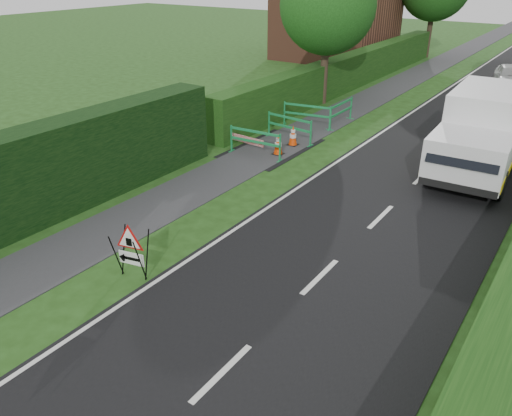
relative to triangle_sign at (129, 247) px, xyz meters
The scene contains 16 objects.
ground 2.45m from the triangle_sign, 66.91° to the right, with size 120.00×120.00×0.00m, color #1E3F12.
footpath 32.94m from the triangle_sign, 93.64° to the left, with size 2.00×90.00×0.02m, color #2D2D30.
hedge_west_far 20.29m from the triangle_sign, 101.63° to the left, with size 1.00×24.00×1.80m, color #14380F.
house_west 29.38m from the triangle_sign, 108.07° to the left, with size 7.50×7.40×7.88m.
tree_nw 16.70m from the triangle_sign, 103.09° to the left, with size 4.40×4.40×6.70m.
triangle_sign is the anchor object (origin of this frame).
works_van 11.84m from the triangle_sign, 66.76° to the left, with size 2.53×5.80×2.59m.
traffic_cone_0 10.71m from the triangle_sign, 59.46° to the left, with size 0.38×0.38×0.79m.
traffic_cone_3 8.60m from the triangle_sign, 100.45° to the left, with size 0.38×0.38×0.79m.
traffic_cone_4 9.76m from the triangle_sign, 99.66° to the left, with size 0.38×0.38×0.79m.
ped_barrier_0 8.10m from the triangle_sign, 105.25° to the left, with size 2.08×0.50×1.00m.
ped_barrier_1 10.18m from the triangle_sign, 101.48° to the left, with size 2.08×0.54×1.00m.
ped_barrier_2 12.12m from the triangle_sign, 101.12° to the left, with size 2.09×0.72×1.00m.
ped_barrier_3 13.15m from the triangle_sign, 95.88° to the left, with size 0.36×2.06×1.00m.
redwhite_plank 8.52m from the triangle_sign, 108.25° to the left, with size 1.50×0.04×0.25m, color red.
hatchback_car 24.97m from the triangle_sign, 82.70° to the left, with size 1.46×3.62×1.23m, color white.
Camera 1 is at (6.58, -3.87, 6.28)m, focal length 35.00 mm.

